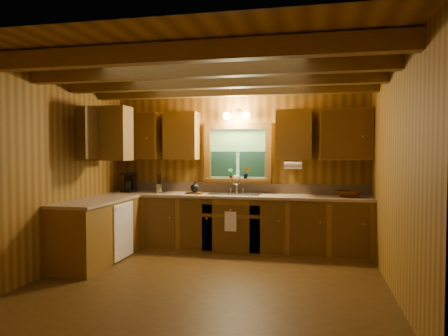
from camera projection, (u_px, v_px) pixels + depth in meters
room at (210, 175)px, 5.07m from camera, size 4.20×4.20×4.20m
ceiling_beams at (210, 76)px, 5.03m from camera, size 4.20×2.54×0.18m
base_cabinets at (199, 226)px, 6.47m from camera, size 4.20×2.22×0.86m
countertop at (200, 197)px, 6.45m from camera, size 4.20×2.24×0.04m
backsplash at (238, 188)px, 6.93m from camera, size 4.20×0.02×0.16m
dishwasher_panel at (124, 231)px, 6.08m from camera, size 0.02×0.60×0.80m
upper_cabinets at (197, 135)px, 6.56m from camera, size 4.19×1.77×0.78m
window at (238, 155)px, 6.89m from camera, size 1.12×0.08×1.00m
window_sill at (237, 180)px, 6.86m from camera, size 1.06×0.14×0.04m
wall_sconce at (236, 115)px, 6.75m from camera, size 0.45×0.21×0.17m
paper_towel_roll at (293, 165)px, 6.37m from camera, size 0.27×0.11×0.11m
dish_towel at (230, 221)px, 6.34m from camera, size 0.18×0.01×0.30m
sink at (235, 197)px, 6.66m from camera, size 0.82×0.48×0.43m
coffee_maker at (129, 182)px, 7.06m from camera, size 0.19×0.24×0.34m
utensil_crock at (159, 188)px, 6.94m from camera, size 0.11×0.11×0.32m
cutting_board at (195, 193)px, 6.73m from camera, size 0.28×0.21×0.02m
teakettle at (195, 188)px, 6.72m from camera, size 0.14×0.14×0.18m
wicker_basket at (348, 194)px, 6.27m from camera, size 0.51×0.51×0.10m
potted_plant_left at (231, 173)px, 6.86m from camera, size 0.09×0.07×0.17m
potted_plant_right at (246, 173)px, 6.80m from camera, size 0.12×0.10×0.18m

